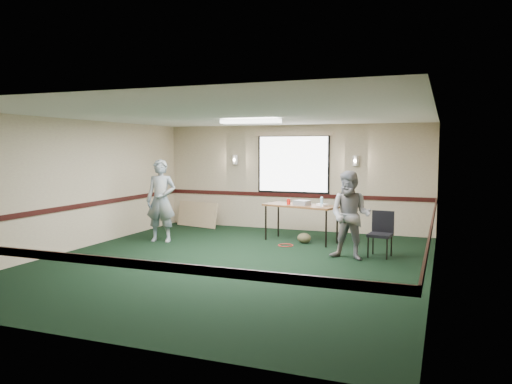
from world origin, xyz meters
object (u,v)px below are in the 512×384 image
(projector, at_px, (302,203))
(person_left, at_px, (161,201))
(folding_table, at_px, (301,207))
(person_right, at_px, (350,215))
(conference_chair, at_px, (381,230))

(projector, height_order, person_left, person_left)
(person_left, bearing_deg, folding_table, 8.97)
(folding_table, bearing_deg, person_left, -145.35)
(folding_table, distance_m, person_left, 3.15)
(folding_table, height_order, projector, projector)
(folding_table, bearing_deg, person_right, -31.91)
(conference_chair, height_order, person_right, person_right)
(person_right, bearing_deg, person_left, -176.23)
(conference_chair, bearing_deg, projector, 162.71)
(projector, height_order, person_right, person_right)
(folding_table, distance_m, projector, 0.14)
(folding_table, relative_size, projector, 5.60)
(folding_table, relative_size, person_right, 1.07)
(conference_chair, bearing_deg, folding_table, 161.57)
(conference_chair, bearing_deg, person_right, -128.11)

